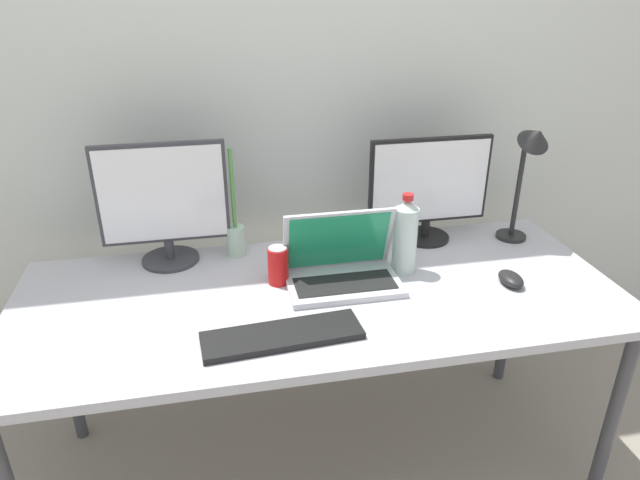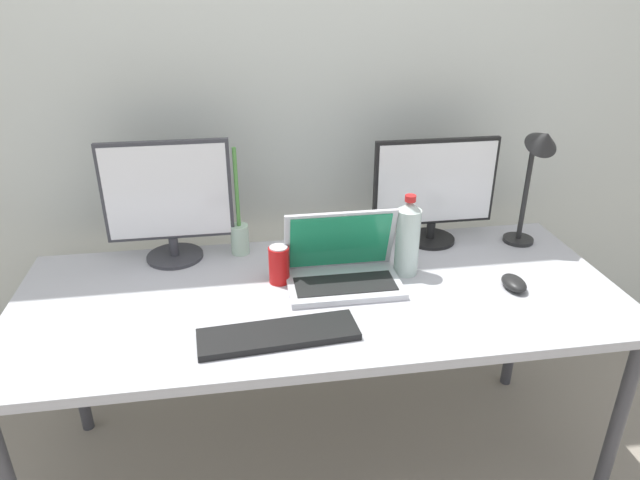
{
  "view_description": "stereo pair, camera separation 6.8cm",
  "coord_description": "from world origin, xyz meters",
  "px_view_note": "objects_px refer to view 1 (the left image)",
  "views": [
    {
      "loc": [
        -0.31,
        -1.51,
        1.66
      ],
      "look_at": [
        0.0,
        0.0,
        0.92
      ],
      "focal_mm": 32.0,
      "sensor_mm": 36.0,
      "label": 1
    },
    {
      "loc": [
        -0.24,
        -1.52,
        1.66
      ],
      "look_at": [
        0.0,
        0.0,
        0.92
      ],
      "focal_mm": 32.0,
      "sensor_mm": 36.0,
      "label": 2
    }
  ],
  "objects_px": {
    "bamboo_vase": "(236,235)",
    "laptop_silver": "(341,267)",
    "monitor_center": "(429,187)",
    "keyboard_main": "(282,336)",
    "soda_can_near_keyboard": "(278,265)",
    "mouse_by_keyboard": "(511,279)",
    "monitor_left": "(163,202)",
    "desk_lamp": "(530,161)",
    "water_bottle": "(405,236)",
    "work_desk": "(320,307)"
  },
  "relations": [
    {
      "from": "laptop_silver",
      "to": "mouse_by_keyboard",
      "type": "bearing_deg",
      "value": -13.1
    },
    {
      "from": "laptop_silver",
      "to": "desk_lamp",
      "type": "xyz_separation_m",
      "value": [
        0.7,
        0.16,
        0.26
      ]
    },
    {
      "from": "mouse_by_keyboard",
      "to": "bamboo_vase",
      "type": "xyz_separation_m",
      "value": [
        -0.85,
        0.39,
        0.06
      ]
    },
    {
      "from": "laptop_silver",
      "to": "soda_can_near_keyboard",
      "type": "xyz_separation_m",
      "value": [
        -0.2,
        0.03,
        0.01
      ]
    },
    {
      "from": "soda_can_near_keyboard",
      "to": "monitor_left",
      "type": "bearing_deg",
      "value": 146.97
    },
    {
      "from": "monitor_left",
      "to": "soda_can_near_keyboard",
      "type": "height_order",
      "value": "monitor_left"
    },
    {
      "from": "work_desk",
      "to": "monitor_left",
      "type": "xyz_separation_m",
      "value": [
        -0.46,
        0.31,
        0.27
      ]
    },
    {
      "from": "monitor_center",
      "to": "soda_can_near_keyboard",
      "type": "relative_size",
      "value": 3.55
    },
    {
      "from": "soda_can_near_keyboard",
      "to": "bamboo_vase",
      "type": "xyz_separation_m",
      "value": [
        -0.12,
        0.23,
        0.01
      ]
    },
    {
      "from": "soda_can_near_keyboard",
      "to": "mouse_by_keyboard",
      "type": "bearing_deg",
      "value": -12.2
    },
    {
      "from": "desk_lamp",
      "to": "laptop_silver",
      "type": "bearing_deg",
      "value": -167.57
    },
    {
      "from": "keyboard_main",
      "to": "soda_can_near_keyboard",
      "type": "bearing_deg",
      "value": 79.89
    },
    {
      "from": "soda_can_near_keyboard",
      "to": "desk_lamp",
      "type": "relative_size",
      "value": 0.27
    },
    {
      "from": "monitor_center",
      "to": "keyboard_main",
      "type": "relative_size",
      "value": 1.02
    },
    {
      "from": "bamboo_vase",
      "to": "monitor_left",
      "type": "bearing_deg",
      "value": -178.98
    },
    {
      "from": "laptop_silver",
      "to": "water_bottle",
      "type": "xyz_separation_m",
      "value": [
        0.22,
        0.03,
        0.07
      ]
    },
    {
      "from": "desk_lamp",
      "to": "water_bottle",
      "type": "bearing_deg",
      "value": -165.57
    },
    {
      "from": "mouse_by_keyboard",
      "to": "soda_can_near_keyboard",
      "type": "height_order",
      "value": "soda_can_near_keyboard"
    },
    {
      "from": "monitor_left",
      "to": "water_bottle",
      "type": "relative_size",
      "value": 1.54
    },
    {
      "from": "bamboo_vase",
      "to": "laptop_silver",
      "type": "bearing_deg",
      "value": -39.72
    },
    {
      "from": "monitor_left",
      "to": "soda_can_near_keyboard",
      "type": "xyz_separation_m",
      "value": [
        0.35,
        -0.22,
        -0.16
      ]
    },
    {
      "from": "laptop_silver",
      "to": "bamboo_vase",
      "type": "relative_size",
      "value": 0.93
    },
    {
      "from": "monitor_left",
      "to": "laptop_silver",
      "type": "height_order",
      "value": "monitor_left"
    },
    {
      "from": "keyboard_main",
      "to": "desk_lamp",
      "type": "xyz_separation_m",
      "value": [
        0.93,
        0.43,
        0.3
      ]
    },
    {
      "from": "keyboard_main",
      "to": "soda_can_near_keyboard",
      "type": "distance_m",
      "value": 0.31
    },
    {
      "from": "monitor_center",
      "to": "keyboard_main",
      "type": "distance_m",
      "value": 0.83
    },
    {
      "from": "monitor_center",
      "to": "keyboard_main",
      "type": "xyz_separation_m",
      "value": [
        -0.61,
        -0.53,
        -0.19
      ]
    },
    {
      "from": "monitor_left",
      "to": "soda_can_near_keyboard",
      "type": "distance_m",
      "value": 0.44
    },
    {
      "from": "bamboo_vase",
      "to": "desk_lamp",
      "type": "relative_size",
      "value": 0.84
    },
    {
      "from": "laptop_silver",
      "to": "mouse_by_keyboard",
      "type": "xyz_separation_m",
      "value": [
        0.53,
        -0.12,
        -0.04
      ]
    },
    {
      "from": "laptop_silver",
      "to": "water_bottle",
      "type": "relative_size",
      "value": 1.3
    },
    {
      "from": "monitor_center",
      "to": "mouse_by_keyboard",
      "type": "relative_size",
      "value": 4.14
    },
    {
      "from": "monitor_center",
      "to": "mouse_by_keyboard",
      "type": "bearing_deg",
      "value": -68.99
    },
    {
      "from": "laptop_silver",
      "to": "keyboard_main",
      "type": "xyz_separation_m",
      "value": [
        -0.23,
        -0.27,
        -0.05
      ]
    },
    {
      "from": "water_bottle",
      "to": "laptop_silver",
      "type": "bearing_deg",
      "value": -172.05
    },
    {
      "from": "monitor_center",
      "to": "keyboard_main",
      "type": "bearing_deg",
      "value": -139.29
    },
    {
      "from": "monitor_center",
      "to": "mouse_by_keyboard",
      "type": "height_order",
      "value": "monitor_center"
    },
    {
      "from": "keyboard_main",
      "to": "laptop_silver",
      "type": "bearing_deg",
      "value": 45.6
    },
    {
      "from": "work_desk",
      "to": "soda_can_near_keyboard",
      "type": "height_order",
      "value": "soda_can_near_keyboard"
    },
    {
      "from": "soda_can_near_keyboard",
      "to": "desk_lamp",
      "type": "distance_m",
      "value": 0.94
    },
    {
      "from": "keyboard_main",
      "to": "monitor_center",
      "type": "bearing_deg",
      "value": 36.52
    },
    {
      "from": "mouse_by_keyboard",
      "to": "water_bottle",
      "type": "relative_size",
      "value": 0.39
    },
    {
      "from": "mouse_by_keyboard",
      "to": "bamboo_vase",
      "type": "height_order",
      "value": "bamboo_vase"
    },
    {
      "from": "laptop_silver",
      "to": "bamboo_vase",
      "type": "bearing_deg",
      "value": 140.28
    },
    {
      "from": "monitor_center",
      "to": "soda_can_near_keyboard",
      "type": "bearing_deg",
      "value": -159.22
    },
    {
      "from": "bamboo_vase",
      "to": "soda_can_near_keyboard",
      "type": "bearing_deg",
      "value": -62.8
    },
    {
      "from": "work_desk",
      "to": "bamboo_vase",
      "type": "relative_size",
      "value": 4.88
    },
    {
      "from": "monitor_center",
      "to": "laptop_silver",
      "type": "distance_m",
      "value": 0.48
    },
    {
      "from": "work_desk",
      "to": "water_bottle",
      "type": "height_order",
      "value": "water_bottle"
    },
    {
      "from": "laptop_silver",
      "to": "monitor_center",
      "type": "bearing_deg",
      "value": 33.67
    }
  ]
}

